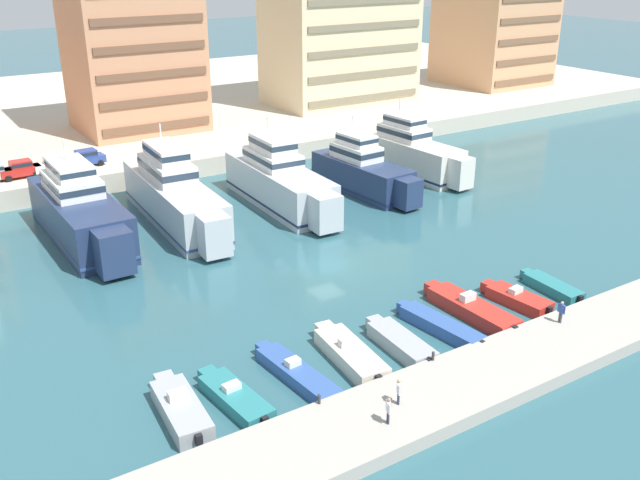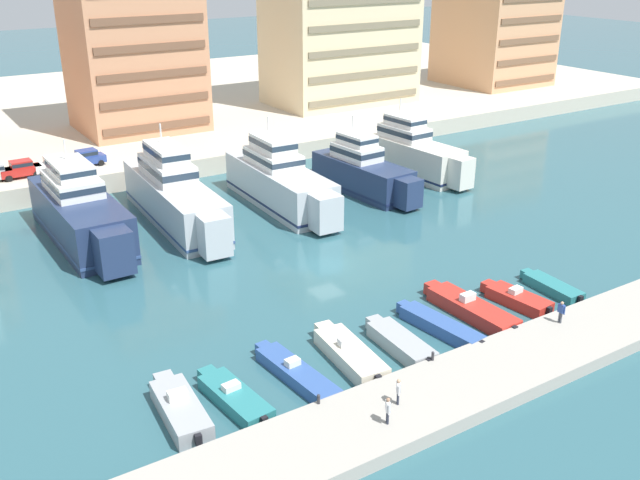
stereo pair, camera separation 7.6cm
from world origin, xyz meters
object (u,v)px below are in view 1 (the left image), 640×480
at_px(motorboat_blue_mid_left, 296,373).
at_px(motorboat_blue_center_right, 440,326).
at_px(motorboat_grey_far_left, 180,409).
at_px(yacht_silver_center_left, 280,181).
at_px(motorboat_cream_center_left, 349,353).
at_px(car_blue_center_right, 86,157).
at_px(yacht_ivory_center_right, 410,153).
at_px(pedestrian_near_edge, 399,389).
at_px(car_white_center, 54,164).
at_px(yacht_navy_left, 80,213).
at_px(motorboat_grey_center, 400,342).
at_px(pedestrian_mid_deck, 388,408).
at_px(motorboat_red_right, 517,298).
at_px(motorboat_teal_left, 234,397).
at_px(yacht_navy_center, 363,172).
at_px(motorboat_red_mid_right, 470,308).
at_px(pedestrian_far_side, 561,310).
at_px(car_red_center_left, 20,168).
at_px(yacht_silver_mid_left, 174,195).
at_px(motorboat_teal_far_right, 552,287).

relative_size(motorboat_blue_mid_left, motorboat_blue_center_right, 1.05).
bearing_deg(motorboat_grey_far_left, yacht_silver_center_left, 51.20).
distance_m(motorboat_cream_center_left, car_blue_center_right, 45.51).
bearing_deg(yacht_ivory_center_right, motorboat_blue_center_right, -126.08).
xyz_separation_m(motorboat_grey_far_left, pedestrian_near_edge, (10.33, -6.58, 1.27)).
height_order(motorboat_blue_center_right, car_white_center, car_white_center).
height_order(yacht_navy_left, motorboat_grey_far_left, yacht_navy_left).
height_order(motorboat_grey_center, pedestrian_mid_deck, pedestrian_mid_deck).
distance_m(yacht_silver_center_left, motorboat_red_right, 28.69).
relative_size(motorboat_blue_mid_left, motorboat_red_right, 1.33).
height_order(motorboat_grey_center, motorboat_blue_center_right, motorboat_grey_center).
relative_size(motorboat_teal_left, motorboat_red_right, 1.12).
distance_m(yacht_navy_center, motorboat_cream_center_left, 33.80).
bearing_deg(motorboat_red_mid_right, pedestrian_near_edge, -150.84).
distance_m(motorboat_teal_left, pedestrian_mid_deck, 9.25).
distance_m(yacht_silver_center_left, motorboat_blue_mid_left, 31.78).
distance_m(motorboat_grey_center, car_blue_center_right, 46.58).
relative_size(yacht_navy_left, motorboat_teal_left, 2.91).
bearing_deg(motorboat_red_mid_right, yacht_navy_left, 123.90).
height_order(pedestrian_near_edge, pedestrian_far_side, pedestrian_near_edge).
bearing_deg(motorboat_blue_mid_left, motorboat_red_right, -1.00).
relative_size(yacht_silver_center_left, yacht_navy_center, 1.25).
relative_size(motorboat_grey_center, pedestrian_near_edge, 4.13).
bearing_deg(yacht_ivory_center_right, car_red_center_left, 158.70).
relative_size(motorboat_red_right, car_red_center_left, 1.44).
xyz_separation_m(yacht_ivory_center_right, pedestrian_mid_deck, (-31.61, -36.74, -0.65)).
xyz_separation_m(motorboat_teal_left, motorboat_red_mid_right, (19.07, 0.50, 0.10)).
xyz_separation_m(yacht_silver_mid_left, motorboat_cream_center_left, (-0.11, -29.28, -2.16)).
height_order(motorboat_blue_center_right, motorboat_red_right, motorboat_red_right).
relative_size(motorboat_blue_center_right, motorboat_teal_far_right, 1.29).
bearing_deg(motorboat_red_mid_right, car_red_center_left, 115.69).
height_order(yacht_navy_center, motorboat_blue_center_right, yacht_navy_center).
distance_m(motorboat_red_right, pedestrian_near_edge, 17.08).
bearing_deg(car_blue_center_right, pedestrian_mid_deck, -88.86).
distance_m(yacht_silver_center_left, yacht_ivory_center_right, 18.12).
bearing_deg(motorboat_teal_far_right, yacht_silver_center_left, 105.35).
height_order(yacht_ivory_center_right, motorboat_teal_far_right, yacht_ivory_center_right).
bearing_deg(yacht_navy_left, yacht_navy_center, -4.85).
height_order(motorboat_blue_mid_left, motorboat_teal_far_right, motorboat_blue_mid_left).
relative_size(yacht_ivory_center_right, motorboat_grey_center, 2.58).
relative_size(yacht_ivory_center_right, motorboat_cream_center_left, 2.25).
xyz_separation_m(motorboat_teal_left, motorboat_blue_mid_left, (4.32, 0.19, -0.01)).
distance_m(motorboat_red_right, car_white_center, 50.21).
bearing_deg(yacht_navy_left, motorboat_teal_far_right, -47.28).
distance_m(car_white_center, car_blue_center_right, 3.54).
xyz_separation_m(motorboat_grey_far_left, motorboat_red_right, (26.26, -0.59, -0.10)).
xyz_separation_m(motorboat_teal_left, car_red_center_left, (-2.32, 44.96, 2.70)).
xyz_separation_m(yacht_silver_center_left, yacht_ivory_center_right, (18.07, 1.34, -0.06)).
bearing_deg(pedestrian_mid_deck, yacht_navy_center, 56.07).
distance_m(yacht_silver_mid_left, motorboat_teal_far_right, 35.02).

